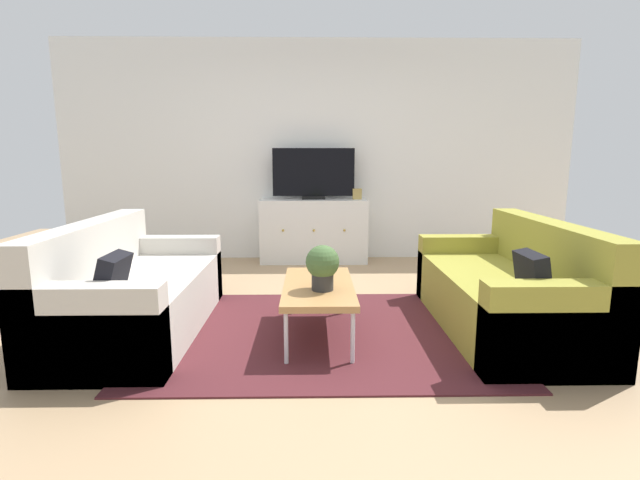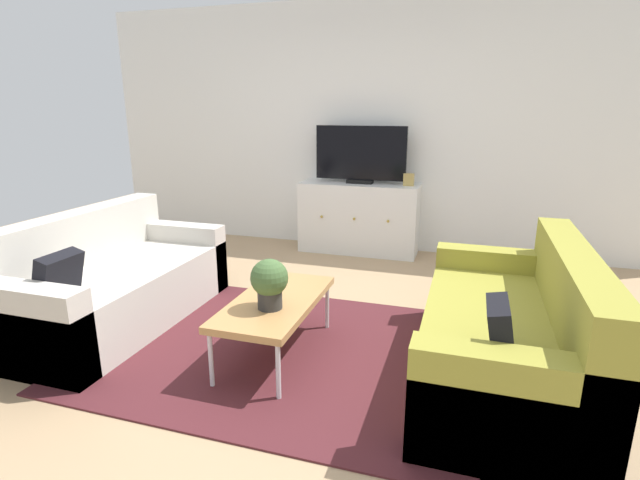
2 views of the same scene
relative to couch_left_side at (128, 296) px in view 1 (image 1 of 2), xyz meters
name	(u,v)px [view 1 (image 1 of 2)]	position (x,y,z in m)	size (l,w,h in m)	color
ground_plane	(321,326)	(1.43, 0.10, -0.28)	(10.00, 10.00, 0.00)	tan
wall_back	(317,152)	(1.43, 2.65, 1.07)	(6.40, 0.12, 2.70)	white
area_rug	(322,332)	(1.43, -0.05, -0.28)	(2.50, 1.90, 0.01)	#4C1E23
couch_left_side	(128,296)	(0.00, 0.00, 0.00)	(0.88, 1.77, 0.83)	beige
couch_right_side	(513,294)	(2.87, 0.00, 0.00)	(0.88, 1.77, 0.83)	olive
coffee_table	(318,288)	(1.41, -0.11, 0.08)	(0.50, 1.02, 0.39)	#B7844C
potted_plant	(323,265)	(1.44, -0.25, 0.28)	(0.23, 0.23, 0.31)	#2D2D2D
tv_console	(314,231)	(1.38, 2.37, 0.11)	(1.30, 0.47, 0.78)	white
flat_screen_tv	(314,174)	(1.38, 2.39, 0.80)	(0.99, 0.16, 0.62)	black
mantel_clock	(357,194)	(1.92, 2.37, 0.56)	(0.11, 0.07, 0.13)	tan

